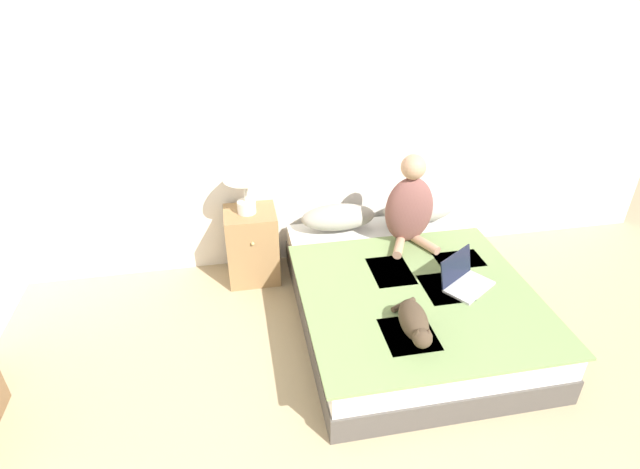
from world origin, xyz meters
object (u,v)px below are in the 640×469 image
Objects in this scene: laptop_open at (465,280)px; table_lamp at (244,174)px; pillow_far at (418,210)px; nightstand at (252,245)px; bed at (407,300)px; pillow_near at (338,217)px; cat_tabby at (414,322)px; person_sitting at (410,206)px.

laptop_open is 1.80m from table_lamp.
nightstand reaches higher than pillow_far.
pillow_near is at bearing 113.49° from bed.
table_lamp is at bearing 113.82° from laptop_open.
pillow_far is (0.70, 0.00, 0.00)m from pillow_near.
pillow_near is 1.00× the size of nightstand.
nightstand reaches higher than cat_tabby.
pillow_near is 1.19m from laptop_open.
nightstand reaches higher than pillow_near.
person_sitting is at bearing 73.64° from bed.
nightstand is at bearing -178.99° from pillow_far.
table_lamp is at bearing -140.27° from cat_tabby.
laptop_open is at bearing -33.28° from nightstand.
cat_tabby is at bearing -106.98° from person_sitting.
pillow_near is 0.85× the size of person_sitting.
person_sitting reaches higher than bed.
table_lamp reaches higher than pillow_far.
person_sitting reaches higher than table_lamp.
cat_tabby is (0.17, -1.37, -0.01)m from pillow_near.
cat_tabby is at bearing -107.53° from bed.
nightstand is (-1.08, 0.78, 0.12)m from bed.
person_sitting is 1.63× the size of table_lamp.
table_lamp reaches higher than laptop_open.
bed is 3.12× the size of pillow_far.
person_sitting is 1.31m from table_lamp.
bed is at bearing -106.36° from person_sitting.
bed is 1.55m from table_lamp.
person_sitting is (0.50, -0.31, 0.21)m from pillow_near.
pillow_near is 1.44× the size of laptop_open.
person_sitting is at bearing 168.22° from cat_tabby.
cat_tabby is 1.20× the size of table_lamp.
pillow_near is 1.38m from cat_tabby.
pillow_near is 0.75m from nightstand.
person_sitting is at bearing -31.49° from pillow_near.
table_lamp reaches higher than cat_tabby.
person_sitting reaches higher than pillow_near.
nightstand is at bearing 1.10° from table_lamp.
bed is at bearing -113.46° from pillow_far.
table_lamp is (-0.75, -0.03, 0.47)m from pillow_near.
table_lamp is (-1.45, -0.03, 0.47)m from pillow_far.
nightstand is at bearing -140.82° from cat_tabby.
bed is 4.31× the size of table_lamp.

